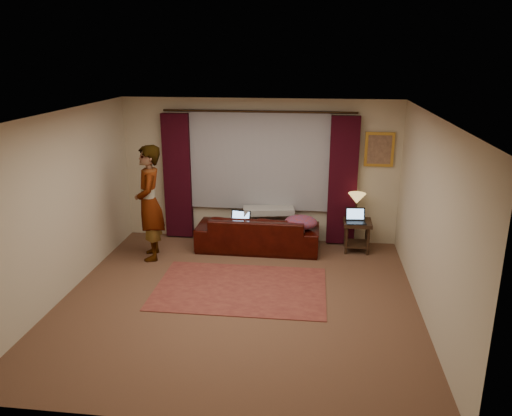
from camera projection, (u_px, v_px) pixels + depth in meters
The scene contains 20 objects.
floor at pixel (239, 300), 7.07m from camera, with size 5.00×5.00×0.01m, color brown.
ceiling at pixel (236, 115), 6.30m from camera, with size 5.00×5.00×0.02m, color silver.
wall_back at pixel (259, 171), 9.05m from camera, with size 5.00×0.02×2.60m, color beige.
wall_front at pixel (192, 300), 4.32m from camera, with size 5.00×0.02×2.60m, color beige.
wall_left at pixel (61, 206), 6.98m from camera, with size 0.02×5.00×2.60m, color beige.
wall_right at pixel (430, 220), 6.39m from camera, with size 0.02×5.00×2.60m, color beige.
sheer_curtain at pixel (259, 161), 8.94m from camera, with size 2.50×0.05×1.80m, color gray.
drape_left at pixel (178, 176), 9.16m from camera, with size 0.50×0.14×2.30m, color black.
drape_right at pixel (343, 181), 8.81m from camera, with size 0.50×0.14×2.30m, color black.
curtain_rod at pixel (259, 112), 8.63m from camera, with size 0.04×0.04×3.40m, color black.
picture_frame at pixel (379, 149), 8.64m from camera, with size 0.50×0.04×0.60m, color gold.
sofa at pixel (258, 226), 8.80m from camera, with size 2.14×0.93×0.86m, color black.
throw_blanket at pixel (269, 198), 8.90m from camera, with size 0.90×0.36×0.11m, color #9F9D97.
clothing_pile at pixel (301, 223), 8.58m from camera, with size 0.57×0.44×0.24m, color #75334C.
laptop_sofa at pixel (238, 220), 8.71m from camera, with size 0.36×0.39×0.26m, color black, non-canonical shape.
area_rug at pixel (240, 288), 7.41m from camera, with size 2.52×1.68×0.01m, color brown.
end_table at pixel (357, 236), 8.76m from camera, with size 0.48×0.48×0.55m, color black.
tiffany_lamp at pixel (356, 207), 8.66m from camera, with size 0.30×0.30×0.48m, color olive, non-canonical shape.
laptop_table at pixel (356, 216), 8.54m from camera, with size 0.33×0.36×0.24m, color black, non-canonical shape.
person at pixel (149, 203), 8.27m from camera, with size 0.57×0.57×1.94m, color #9F9D97.
Camera 1 is at (1.03, -6.28, 3.35)m, focal length 35.00 mm.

